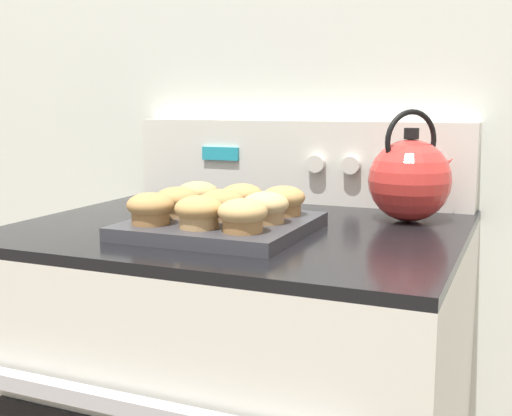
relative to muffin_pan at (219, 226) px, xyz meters
name	(u,v)px	position (x,y,z in m)	size (l,w,h in m)	color
wall_back	(305,80)	(0.00, 0.43, 0.25)	(8.00, 0.05, 2.40)	silver
control_panel	(297,161)	(0.01, 0.37, 0.08)	(0.75, 0.07, 0.18)	silver
muffin_pan	(219,226)	(0.00, 0.00, 0.00)	(0.28, 0.28, 0.02)	#38383D
muffin_r0_c0	(150,208)	(-0.08, -0.08, 0.04)	(0.08, 0.08, 0.05)	olive
muffin_r0_c1	(196,211)	(0.00, -0.08, 0.04)	(0.08, 0.08, 0.05)	tan
muffin_r0_c2	(243,215)	(0.08, -0.08, 0.04)	(0.08, 0.08, 0.05)	olive
muffin_r1_c0	(177,202)	(-0.08, 0.00, 0.04)	(0.08, 0.08, 0.05)	tan
muffin_r1_c1	(221,204)	(0.00, 0.00, 0.04)	(0.08, 0.08, 0.05)	tan
muffin_r1_c2	(265,207)	(0.08, 0.00, 0.04)	(0.08, 0.08, 0.05)	#A37A4C
muffin_r2_c0	(198,195)	(-0.08, 0.08, 0.04)	(0.08, 0.08, 0.05)	olive
muffin_r2_c1	(241,198)	(0.00, 0.08, 0.04)	(0.08, 0.08, 0.05)	olive
muffin_r2_c2	(283,200)	(0.08, 0.08, 0.04)	(0.08, 0.08, 0.05)	olive
tea_kettle	(410,179)	(0.28, 0.23, 0.07)	(0.16, 0.17, 0.20)	red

